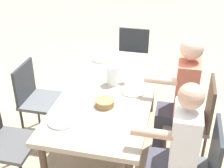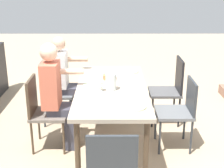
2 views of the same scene
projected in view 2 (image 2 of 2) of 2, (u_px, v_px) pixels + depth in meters
The scene contains 21 objects.
ground_plane at pixel (112, 143), 4.20m from camera, with size 16.00×16.00×0.00m, color tan.
dining_table at pixel (112, 92), 3.97m from camera, with size 1.87×0.86×0.78m.
chair_west_north at pixel (171, 87), 4.64m from camera, with size 0.44×0.44×0.96m.
chair_west_south at pixel (53, 88), 4.64m from camera, with size 0.44×0.44×0.93m.
chair_mid_north at pixel (180, 108), 3.95m from camera, with size 0.44×0.44×0.89m.
chair_mid_south at pixel (42, 109), 3.94m from camera, with size 0.44×0.44×0.91m.
chair_head_east at pixel (112, 166), 2.75m from camera, with size 0.44×0.44×0.89m.
diner_woman_green at pixel (57, 94), 3.88m from camera, with size 0.35×0.49×1.34m.
diner_man_white at pixel (65, 78), 4.59m from camera, with size 0.35×0.49×1.27m.
plate_0 at pixel (130, 71), 4.53m from camera, with size 0.23×0.23×0.02m.
fork_0 at pixel (130, 69), 4.68m from camera, with size 0.02×0.17×0.01m, color silver.
spoon_0 at pixel (131, 75), 4.39m from camera, with size 0.02×0.17×0.01m, color silver.
plate_1 at pixel (93, 86), 3.94m from camera, with size 0.25×0.25×0.02m.
wine_glass_1 at pixel (100, 82), 3.76m from camera, with size 0.08×0.08×0.16m.
fork_1 at pixel (93, 83), 4.09m from camera, with size 0.02×0.17×0.01m, color silver.
spoon_1 at pixel (92, 91), 3.80m from camera, with size 0.02×0.17×0.01m, color silver.
plate_2 at pixel (134, 107), 3.34m from camera, with size 0.25×0.25×0.02m.
fork_2 at pixel (133, 102), 3.48m from camera, with size 0.02×0.17×0.01m, color silver.
spoon_2 at pixel (135, 113), 3.20m from camera, with size 0.02×0.17×0.01m, color silver.
water_pitcher at pixel (111, 83), 3.82m from camera, with size 0.13×0.13×0.20m.
bread_basket at pixel (110, 77), 4.22m from camera, with size 0.17×0.17×0.06m, color #9E7547.
Camera 2 is at (3.72, -0.01, 2.09)m, focal length 51.56 mm.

